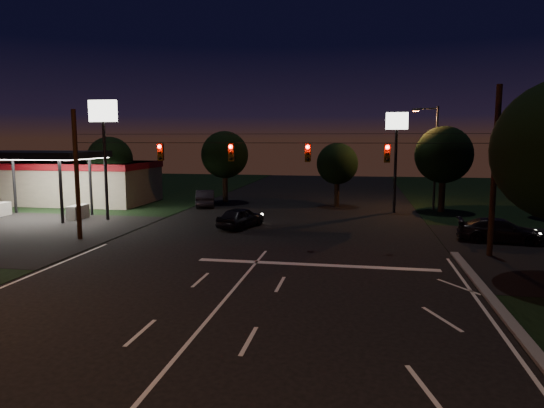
% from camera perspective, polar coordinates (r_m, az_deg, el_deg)
% --- Properties ---
extents(ground, '(140.00, 140.00, 0.00)m').
position_cam_1_polar(ground, '(14.44, -11.98, -18.07)').
color(ground, black).
rests_on(ground, ground).
extents(stop_bar, '(12.00, 0.50, 0.01)m').
position_cam_1_polar(stop_bar, '(24.39, 5.12, -7.13)').
color(stop_bar, silver).
rests_on(stop_bar, ground).
extents(utility_pole_right, '(0.30, 0.30, 9.00)m').
position_cam_1_polar(utility_pole_right, '(28.55, 24.19, -5.61)').
color(utility_pole_right, black).
rests_on(utility_pole_right, ground).
extents(utility_pole_left, '(0.28, 0.28, 8.00)m').
position_cam_1_polar(utility_pole_left, '(32.54, -21.63, -3.90)').
color(utility_pole_left, black).
rests_on(utility_pole_left, ground).
extents(signal_span, '(24.00, 0.40, 1.56)m').
position_cam_1_polar(signal_span, '(27.44, -0.36, 6.17)').
color(signal_span, black).
rests_on(signal_span, ground).
extents(gas_station, '(14.20, 16.10, 5.25)m').
position_cam_1_polar(gas_station, '(50.36, -22.09, 2.74)').
color(gas_station, gray).
rests_on(gas_station, ground).
extents(pole_sign_left_near, '(2.20, 0.30, 9.10)m').
position_cam_1_polar(pole_sign_left_near, '(38.99, -19.20, 8.36)').
color(pole_sign_left_near, black).
rests_on(pole_sign_left_near, ground).
extents(pole_sign_right, '(1.80, 0.30, 8.40)m').
position_cam_1_polar(pole_sign_right, '(42.09, 14.42, 7.46)').
color(pole_sign_right, black).
rests_on(pole_sign_right, ground).
extents(street_light_right_far, '(2.20, 0.35, 9.00)m').
position_cam_1_polar(street_light_right_far, '(44.43, 18.39, 6.02)').
color(street_light_right_far, black).
rests_on(street_light_right_far, ground).
extents(tree_far_a, '(4.20, 4.20, 6.42)m').
position_cam_1_polar(tree_far_a, '(48.05, -18.45, 4.94)').
color(tree_far_a, black).
rests_on(tree_far_a, ground).
extents(tree_far_b, '(4.60, 4.60, 6.98)m').
position_cam_1_polar(tree_far_b, '(47.96, -5.52, 5.72)').
color(tree_far_b, black).
rests_on(tree_far_b, ground).
extents(tree_far_c, '(3.80, 3.80, 5.86)m').
position_cam_1_polar(tree_far_c, '(45.20, 7.71, 4.66)').
color(tree_far_c, black).
rests_on(tree_far_c, ground).
extents(tree_far_d, '(4.80, 4.80, 7.30)m').
position_cam_1_polar(tree_far_d, '(43.70, 19.54, 5.40)').
color(tree_far_d, black).
rests_on(tree_far_d, ground).
extents(car_oncoming_a, '(2.97, 4.64, 1.47)m').
position_cam_1_polar(car_oncoming_a, '(34.22, -3.71, -1.57)').
color(car_oncoming_a, black).
rests_on(car_oncoming_a, ground).
extents(car_oncoming_b, '(2.85, 4.88, 1.52)m').
position_cam_1_polar(car_oncoming_b, '(45.36, -7.85, 0.69)').
color(car_oncoming_b, black).
rests_on(car_oncoming_b, ground).
extents(car_cross, '(5.17, 2.55, 1.45)m').
position_cam_1_polar(car_cross, '(32.39, 25.31, -2.85)').
color(car_cross, black).
rests_on(car_cross, ground).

